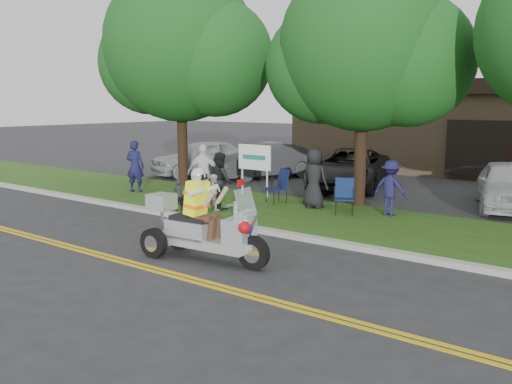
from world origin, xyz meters
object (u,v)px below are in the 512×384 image
Objects in this scene: lawn_chair_b at (344,194)px; spectator_adult_left at (135,166)px; spectator_adult_mid at (220,181)px; parked_car_mid at (350,169)px; parked_car_far_left at (202,157)px; parked_car_far_right at (509,185)px; trike_scooter at (201,228)px; parked_car_left at (266,161)px; lawn_chair_a at (280,184)px; spectator_adult_right at (204,173)px.

spectator_adult_left reaches higher than lawn_chair_b.
spectator_adult_left is at bearing 18.71° from spectator_adult_mid.
lawn_chair_b is 0.19× the size of parked_car_mid.
parked_car_mid is at bearing -72.59° from spectator_adult_mid.
spectator_adult_left is at bearing -52.63° from parked_car_far_left.
parked_car_far_left is (-8.92, 4.03, 0.11)m from lawn_chair_b.
spectator_adult_mid is 0.39× the size of parked_car_far_right.
trike_scooter reaches higher than spectator_adult_left.
parked_car_far_left is 1.03× the size of parked_car_left.
parked_car_mid is (6.68, 0.57, -0.05)m from parked_car_far_left.
parked_car_far_left is 6.71m from parked_car_mid.
parked_car_left is (-5.90, 10.27, 0.07)m from trike_scooter.
spectator_adult_left is at bearing -171.90° from parked_car_far_right.
spectator_adult_left is 11.68m from parked_car_far_right.
lawn_chair_b is 0.55× the size of spectator_adult_left.
trike_scooter is 2.77× the size of lawn_chair_a.
spectator_adult_left reaches higher than parked_car_far_right.
parked_car_far_left reaches higher than parked_car_mid.
spectator_adult_right is at bearing -125.45° from parked_car_mid.
lawn_chair_a is 0.59× the size of spectator_adult_left.
lawn_chair_b is at bearing -128.32° from spectator_adult_mid.
parked_car_far_right is at bearing 18.88° from parked_car_left.
parked_car_left is 1.05× the size of parked_car_far_right.
parked_car_far_right is (6.38, 5.47, -0.20)m from spectator_adult_mid.
parked_car_far_left is (-4.65, 4.97, -0.21)m from spectator_adult_right.
lawn_chair_a is 0.24× the size of parked_car_far_right.
parked_car_far_left is 12.18m from parked_car_far_right.
trike_scooter is at bearing -94.40° from parked_car_mid.
spectator_adult_right is 6.22m from parked_car_left.
trike_scooter is 2.94× the size of lawn_chair_b.
spectator_adult_mid is at bearing 150.72° from spectator_adult_left.
parked_car_left is (-6.24, 4.96, 0.07)m from lawn_chair_b.
parked_car_far_left is at bearing -94.76° from spectator_adult_left.
lawn_chair_a is 6.67m from parked_car_far_right.
spectator_adult_right is at bearing -1.38° from spectator_adult_mid.
parked_car_mid is (4.00, -0.36, -0.00)m from parked_car_left.
lawn_chair_a is 0.58× the size of spectator_adult_right.
parked_car_far_left is at bearing 162.53° from parked_car_far_right.
parked_car_left is at bearing -122.59° from spectator_adult_left.
spectator_adult_left is 3.04m from spectator_adult_right.
trike_scooter is 11.85m from parked_car_left.
trike_scooter is 5.91m from lawn_chair_a.
lawn_chair_a is 1.06× the size of lawn_chair_b.
spectator_adult_right is 0.40× the size of parked_car_left.
parked_car_far_right is (5.56, 3.69, 0.03)m from lawn_chair_a.
trike_scooter is 1.63× the size of spectator_adult_left.
spectator_adult_left is at bearing -139.92° from lawn_chair_a.
parked_car_far_right is at bearing 63.98° from trike_scooter.
lawn_chair_b is (0.33, 5.32, 0.00)m from trike_scooter.
parked_car_mid is at bearing 156.11° from parked_car_far_right.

